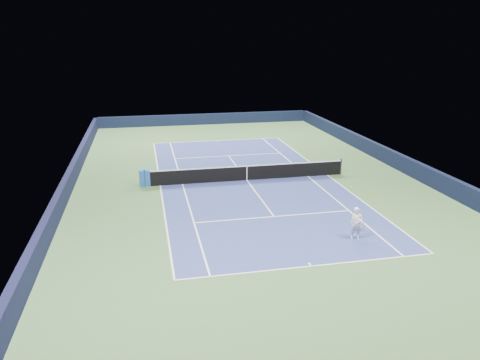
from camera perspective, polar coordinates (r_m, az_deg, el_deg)
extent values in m
plane|color=#375A31|center=(29.94, 0.83, -0.02)|extent=(40.00, 40.00, 0.00)
cube|color=black|center=(48.83, -4.30, 7.41)|extent=(22.00, 0.35, 1.10)
cube|color=black|center=(33.76, 19.08, 1.99)|extent=(0.35, 40.00, 1.10)
cube|color=black|center=(29.46, -20.17, -0.29)|extent=(0.35, 40.00, 1.10)
cube|color=navy|center=(29.94, 0.83, -0.02)|extent=(10.97, 23.77, 0.01)
cube|color=white|center=(41.23, -2.79, 4.82)|extent=(10.97, 0.08, 0.00)
cube|color=white|center=(19.36, 8.68, -10.34)|extent=(10.97, 0.08, 0.00)
cube|color=white|center=(31.55, 10.60, 0.60)|extent=(0.08, 23.77, 0.00)
cube|color=white|center=(29.28, -9.70, -0.67)|extent=(0.08, 23.77, 0.00)
cube|color=white|center=(31.06, 8.26, 0.46)|extent=(0.08, 23.77, 0.00)
cube|color=white|center=(29.35, -7.03, -0.50)|extent=(0.08, 23.77, 0.00)
cube|color=white|center=(35.97, -1.40, 2.97)|extent=(8.23, 0.08, 0.00)
cube|color=white|center=(24.09, 4.18, -4.46)|extent=(8.23, 0.08, 0.00)
cube|color=white|center=(29.93, 0.83, -0.01)|extent=(0.08, 12.80, 0.00)
cube|color=white|center=(41.08, -2.76, 4.78)|extent=(0.08, 0.30, 0.00)
cube|color=white|center=(19.49, 8.53, -10.14)|extent=(0.08, 0.30, 0.00)
cylinder|color=black|center=(29.11, -11.55, 0.21)|extent=(0.10, 0.10, 1.07)
cylinder|color=black|center=(31.76, 12.18, 1.61)|extent=(0.10, 0.10, 1.07)
cube|color=black|center=(29.80, 0.84, 0.81)|extent=(12.80, 0.03, 0.91)
cube|color=white|center=(29.67, 0.84, 1.72)|extent=(12.80, 0.04, 0.06)
cube|color=white|center=(29.80, 0.84, 0.81)|extent=(0.05, 0.04, 0.91)
cube|color=#1B50A6|center=(29.34, -11.55, 0.29)|extent=(0.66, 0.60, 1.01)
cube|color=white|center=(29.36, -10.98, 0.22)|extent=(0.06, 0.45, 0.45)
imported|color=silver|center=(21.87, 13.99, -5.15)|extent=(0.63, 0.49, 1.51)
cylinder|color=pink|center=(21.99, 14.79, -5.27)|extent=(0.03, 0.03, 0.25)
cylinder|color=black|center=(22.08, 14.74, -5.84)|extent=(0.25, 0.02, 0.25)
cylinder|color=pink|center=(22.08, 14.74, -5.84)|extent=(0.27, 0.03, 0.27)
sphere|color=#C3ED32|center=(22.27, 13.39, -0.79)|extent=(0.07, 0.07, 0.07)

